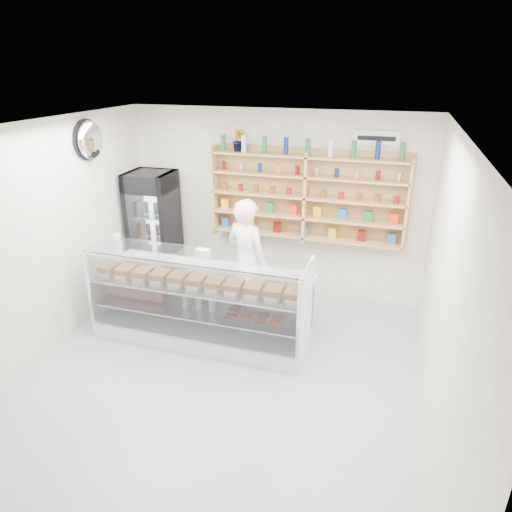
% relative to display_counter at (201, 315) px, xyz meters
% --- Properties ---
extents(room, '(5.00, 5.00, 5.00)m').
position_rel_display_counter_xyz_m(room, '(0.51, -0.76, 1.06)').
color(room, '#BBBABF').
rests_on(room, ground).
extents(display_counter, '(2.79, 0.83, 1.21)m').
position_rel_display_counter_xyz_m(display_counter, '(0.00, 0.00, 0.00)').
color(display_counter, white).
rests_on(display_counter, floor).
extents(shop_worker, '(0.75, 0.63, 1.76)m').
position_rel_display_counter_xyz_m(shop_worker, '(0.40, 0.69, 0.54)').
color(shop_worker, white).
rests_on(shop_worker, floor).
extents(drinks_cooler, '(0.70, 0.68, 1.87)m').
position_rel_display_counter_xyz_m(drinks_cooler, '(-1.34, 1.29, 0.60)').
color(drinks_cooler, black).
rests_on(drinks_cooler, floor).
extents(wall_shelving, '(2.84, 0.28, 1.33)m').
position_rel_display_counter_xyz_m(wall_shelving, '(1.01, 1.58, 1.25)').
color(wall_shelving, tan).
rests_on(wall_shelving, back_wall).
extents(potted_plant, '(0.18, 0.15, 0.32)m').
position_rel_display_counter_xyz_m(potted_plant, '(-0.00, 1.58, 2.02)').
color(potted_plant, '#1E6626').
rests_on(potted_plant, wall_shelving).
extents(security_mirror, '(0.15, 0.50, 0.50)m').
position_rel_display_counter_xyz_m(security_mirror, '(-1.66, 0.44, 2.11)').
color(security_mirror, silver).
rests_on(security_mirror, left_wall).
extents(wall_sign, '(0.62, 0.03, 0.20)m').
position_rel_display_counter_xyz_m(wall_sign, '(1.91, 1.71, 2.11)').
color(wall_sign, white).
rests_on(wall_sign, back_wall).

